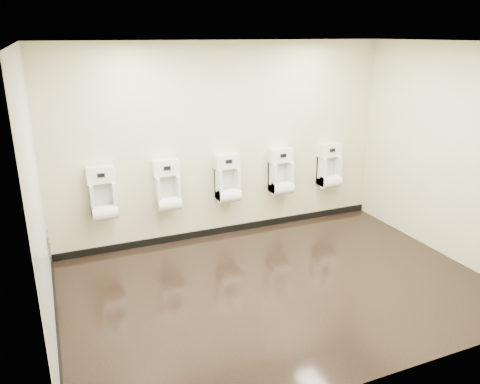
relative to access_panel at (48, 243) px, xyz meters
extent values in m
cube|color=black|center=(2.48, -1.20, -0.50)|extent=(5.00, 3.50, 0.00)
cube|color=silver|center=(2.48, -1.20, 2.30)|extent=(5.00, 3.50, 0.00)
cube|color=beige|center=(2.48, 0.55, 0.90)|extent=(5.00, 0.02, 2.80)
cube|color=beige|center=(2.48, -2.95, 0.90)|extent=(5.00, 0.02, 2.80)
cube|color=beige|center=(-0.02, -1.20, 0.90)|extent=(0.02, 3.50, 2.80)
cube|color=beige|center=(4.98, -1.20, 0.90)|extent=(0.02, 3.50, 2.80)
cube|color=white|center=(-0.01, -1.20, 0.90)|extent=(0.01, 3.50, 2.80)
cube|color=black|center=(2.48, 0.54, -0.45)|extent=(5.00, 0.02, 0.10)
cube|color=black|center=(-0.01, -1.20, -0.45)|extent=(0.02, 3.50, 0.10)
cube|color=#9E9EA3|center=(0.00, 0.00, 0.00)|extent=(0.03, 0.25, 0.25)
cylinder|color=silver|center=(0.02, 0.00, 0.00)|extent=(0.02, 0.04, 0.04)
cube|color=silver|center=(0.72, 0.43, 0.32)|extent=(0.32, 0.23, 0.46)
cube|color=silver|center=(0.72, 0.51, 0.36)|extent=(0.24, 0.01, 0.34)
cylinder|color=silver|center=(0.72, 0.37, 0.15)|extent=(0.32, 0.20, 0.20)
cube|color=silver|center=(0.72, 0.47, 0.64)|extent=(0.36, 0.17, 0.20)
cube|color=black|center=(0.72, 0.37, 0.66)|extent=(0.09, 0.01, 0.05)
cube|color=silver|center=(0.72, 0.38, 0.66)|extent=(0.11, 0.01, 0.07)
cylinder|color=silver|center=(0.91, 0.47, 0.64)|extent=(0.01, 0.03, 0.03)
cube|color=silver|center=(1.58, 0.43, 0.32)|extent=(0.32, 0.23, 0.46)
cube|color=silver|center=(1.58, 0.51, 0.36)|extent=(0.24, 0.01, 0.34)
cylinder|color=silver|center=(1.58, 0.37, 0.15)|extent=(0.32, 0.20, 0.20)
cube|color=silver|center=(1.58, 0.47, 0.64)|extent=(0.36, 0.17, 0.20)
cube|color=black|center=(1.58, 0.37, 0.66)|extent=(0.09, 0.01, 0.05)
cube|color=silver|center=(1.58, 0.38, 0.66)|extent=(0.11, 0.01, 0.07)
cylinder|color=silver|center=(1.77, 0.47, 0.64)|extent=(0.01, 0.03, 0.03)
cube|color=silver|center=(2.48, 0.43, 0.32)|extent=(0.32, 0.23, 0.46)
cube|color=silver|center=(2.48, 0.51, 0.36)|extent=(0.24, 0.01, 0.34)
cylinder|color=silver|center=(2.48, 0.37, 0.15)|extent=(0.32, 0.20, 0.20)
cube|color=silver|center=(2.48, 0.47, 0.64)|extent=(0.36, 0.17, 0.20)
cube|color=black|center=(2.48, 0.37, 0.66)|extent=(0.09, 0.01, 0.05)
cube|color=silver|center=(2.48, 0.38, 0.66)|extent=(0.11, 0.01, 0.07)
cylinder|color=silver|center=(2.66, 0.47, 0.64)|extent=(0.01, 0.03, 0.03)
cube|color=silver|center=(3.35, 0.43, 0.32)|extent=(0.32, 0.23, 0.46)
cube|color=silver|center=(3.35, 0.51, 0.36)|extent=(0.24, 0.01, 0.34)
cylinder|color=silver|center=(3.35, 0.37, 0.15)|extent=(0.32, 0.20, 0.20)
cube|color=silver|center=(3.35, 0.47, 0.64)|extent=(0.36, 0.17, 0.20)
cube|color=black|center=(3.35, 0.37, 0.66)|extent=(0.09, 0.01, 0.05)
cube|color=silver|center=(3.35, 0.38, 0.66)|extent=(0.11, 0.01, 0.07)
cylinder|color=silver|center=(3.53, 0.47, 0.64)|extent=(0.01, 0.03, 0.03)
cube|color=silver|center=(4.20, 0.43, 0.32)|extent=(0.32, 0.23, 0.46)
cube|color=silver|center=(4.20, 0.51, 0.36)|extent=(0.24, 0.01, 0.34)
cylinder|color=silver|center=(4.20, 0.37, 0.15)|extent=(0.32, 0.20, 0.20)
cube|color=silver|center=(4.20, 0.47, 0.64)|extent=(0.36, 0.17, 0.20)
cube|color=black|center=(4.20, 0.37, 0.66)|extent=(0.09, 0.01, 0.05)
cube|color=silver|center=(4.20, 0.38, 0.66)|extent=(0.11, 0.01, 0.07)
cylinder|color=silver|center=(4.39, 0.47, 0.64)|extent=(0.01, 0.03, 0.03)
camera|label=1|loc=(0.15, -5.58, 2.38)|focal=35.00mm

